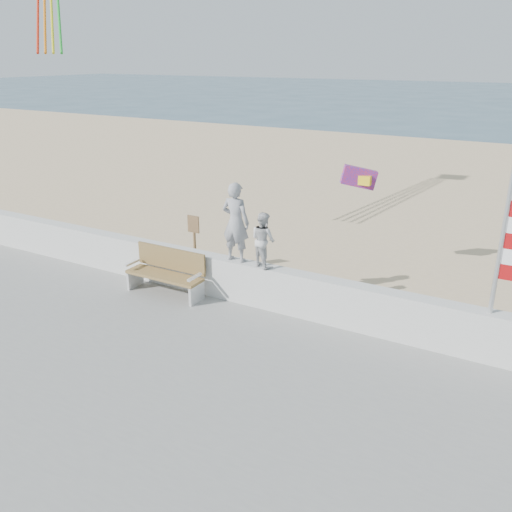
# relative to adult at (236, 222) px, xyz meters

# --- Properties ---
(ground) EXTENTS (220.00, 220.00, 0.00)m
(ground) POSITION_rel_adult_xyz_m (0.39, -2.00, -1.92)
(ground) COLOR #2F4C5E
(ground) RESTS_ON ground
(sand) EXTENTS (90.00, 40.00, 0.08)m
(sand) POSITION_rel_adult_xyz_m (0.39, 7.00, -1.88)
(sand) COLOR #CFB48A
(sand) RESTS_ON ground
(boardwalk) EXTENTS (50.00, 12.40, 0.10)m
(boardwalk) POSITION_rel_adult_xyz_m (0.39, -6.00, -1.79)
(boardwalk) COLOR gray
(boardwalk) RESTS_ON sand
(seawall) EXTENTS (30.00, 0.35, 0.90)m
(seawall) POSITION_rel_adult_xyz_m (0.39, 0.00, -1.29)
(seawall) COLOR silver
(seawall) RESTS_ON boardwalk
(adult) EXTENTS (0.62, 0.42, 1.67)m
(adult) POSITION_rel_adult_xyz_m (0.00, 0.00, 0.00)
(adult) COLOR gray
(adult) RESTS_ON seawall
(child) EXTENTS (0.68, 0.62, 1.14)m
(child) POSITION_rel_adult_xyz_m (0.65, 0.00, -0.27)
(child) COLOR silver
(child) RESTS_ON seawall
(bench) EXTENTS (1.80, 0.57, 1.00)m
(bench) POSITION_rel_adult_xyz_m (-1.51, -0.45, -1.23)
(bench) COLOR olive
(bench) RESTS_ON boardwalk
(parafoil_kite) EXTENTS (0.87, 0.59, 0.59)m
(parafoil_kite) POSITION_rel_adult_xyz_m (1.57, 3.04, 0.52)
(parafoil_kite) COLOR red
(parafoil_kite) RESTS_ON ground
(sign) EXTENTS (0.32, 0.07, 1.46)m
(sign) POSITION_rel_adult_xyz_m (-1.82, 1.03, -0.97)
(sign) COLOR olive
(sign) RESTS_ON sand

